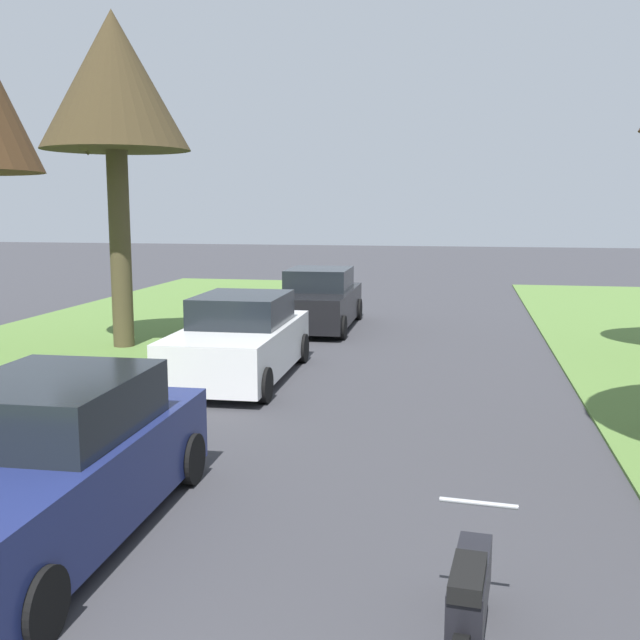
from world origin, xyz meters
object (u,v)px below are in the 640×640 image
object	(u,v)px
street_tree_left_mid_b	(114,86)
parked_sedan_black	(318,301)
parked_sedan_white	(240,340)
parked_motorcycle	(470,601)
parked_sedan_navy	(47,466)

from	to	relation	value
street_tree_left_mid_b	parked_sedan_black	distance (m)	7.37
parked_sedan_white	parked_motorcycle	distance (m)	9.33
parked_sedan_white	parked_sedan_black	world-z (taller)	same
street_tree_left_mid_b	parked_sedan_white	size ratio (longest dim) A/B	1.66
parked_sedan_navy	parked_sedan_white	distance (m)	6.99
parked_sedan_black	parked_motorcycle	distance (m)	14.95
parked_sedan_white	parked_sedan_black	bearing A→B (deg)	87.00
parked_sedan_navy	parked_motorcycle	bearing A→B (deg)	-18.38
street_tree_left_mid_b	parked_sedan_white	distance (m)	6.65
street_tree_left_mid_b	parked_motorcycle	xyz separation A→B (m)	(7.71, -10.74, -5.34)
parked_sedan_white	parked_sedan_navy	bearing A→B (deg)	-88.66
parked_motorcycle	parked_sedan_navy	bearing A→B (deg)	161.62
parked_sedan_white	parked_sedan_black	size ratio (longest dim) A/B	1.00
parked_sedan_black	parked_motorcycle	world-z (taller)	parked_sedan_black
parked_sedan_white	parked_motorcycle	world-z (taller)	parked_sedan_white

